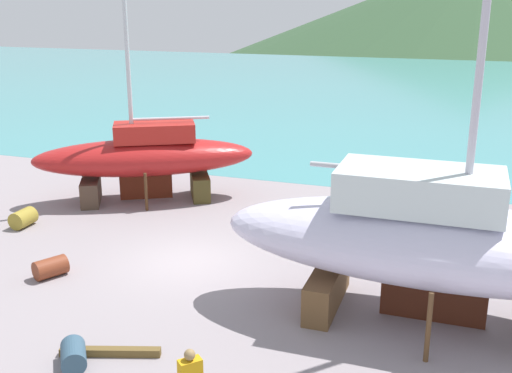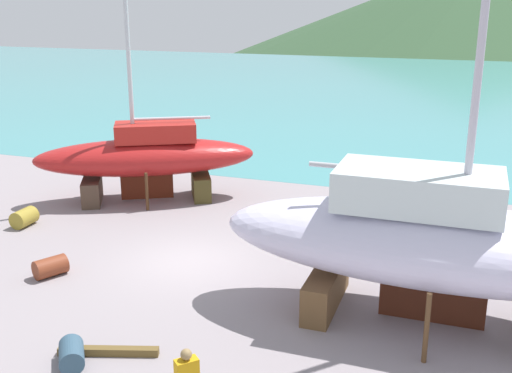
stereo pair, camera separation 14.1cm
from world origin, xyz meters
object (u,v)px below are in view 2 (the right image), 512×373
object	(u,v)px
sailboat_large_starboard	(435,241)
barrel_rust_far	(51,267)
barrel_tar_black	(71,354)
barrel_rust_near	(24,218)
sailboat_mid_port	(146,156)

from	to	relation	value
sailboat_large_starboard	barrel_rust_far	size ratio (longest dim) A/B	17.00
barrel_tar_black	barrel_rust_far	bearing A→B (deg)	132.17
sailboat_large_starboard	barrel_tar_black	world-z (taller)	sailboat_large_starboard
barrel_rust_far	barrel_rust_near	size ratio (longest dim) A/B	1.04
barrel_tar_black	barrel_rust_near	distance (m)	9.96
sailboat_mid_port	barrel_rust_far	bearing A→B (deg)	67.64
sailboat_mid_port	barrel_rust_far	size ratio (longest dim) A/B	16.41
sailboat_large_starboard	barrel_rust_far	bearing A→B (deg)	-175.22
sailboat_large_starboard	sailboat_mid_port	distance (m)	13.46
sailboat_large_starboard	barrel_rust_far	distance (m)	11.09
sailboat_large_starboard	sailboat_mid_port	world-z (taller)	sailboat_large_starboard
sailboat_mid_port	barrel_tar_black	xyz separation A→B (m)	(4.30, -11.32, -1.60)
sailboat_large_starboard	sailboat_mid_port	size ratio (longest dim) A/B	1.04
barrel_tar_black	barrel_rust_far	world-z (taller)	barrel_rust_far
sailboat_mid_port	barrel_rust_far	distance (m)	7.73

